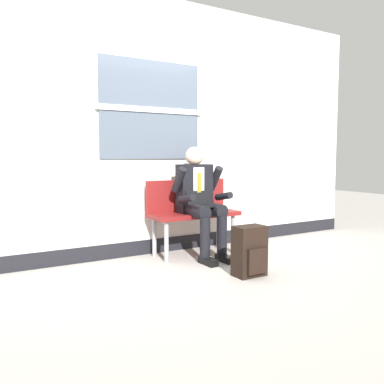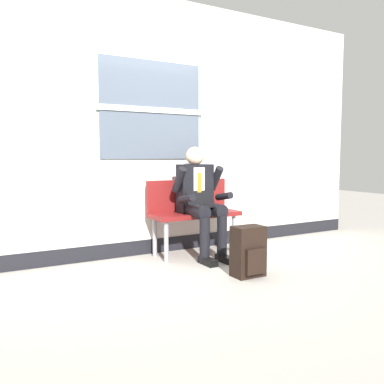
{
  "view_description": "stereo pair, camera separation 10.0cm",
  "coord_description": "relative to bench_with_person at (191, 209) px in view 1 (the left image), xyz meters",
  "views": [
    {
      "loc": [
        -2.1,
        -3.73,
        1.14
      ],
      "look_at": [
        0.15,
        0.04,
        0.75
      ],
      "focal_mm": 37.97,
      "sensor_mm": 36.0,
      "label": 1
    },
    {
      "loc": [
        -2.01,
        -3.78,
        1.14
      ],
      "look_at": [
        0.15,
        0.04,
        0.75
      ],
      "focal_mm": 37.97,
      "sensor_mm": 36.0,
      "label": 2
    }
  ],
  "objects": [
    {
      "name": "station_wall",
      "position": [
        -0.3,
        0.28,
        0.94
      ],
      "size": [
        6.07,
        0.16,
        2.95
      ],
      "color": "beige",
      "rests_on": "ground"
    },
    {
      "name": "backpack",
      "position": [
        0.01,
        -1.07,
        -0.28
      ],
      "size": [
        0.3,
        0.23,
        0.48
      ],
      "color": "black",
      "rests_on": "ground"
    },
    {
      "name": "bench_with_person",
      "position": [
        0.0,
        0.0,
        0.0
      ],
      "size": [
        1.04,
        0.42,
        0.86
      ],
      "color": "maroon",
      "rests_on": "ground"
    },
    {
      "name": "ground_plane",
      "position": [
        -0.3,
        -0.31,
        -0.52
      ],
      "size": [
        18.0,
        18.0,
        0.0
      ],
      "primitive_type": "plane",
      "color": "#9E9991"
    },
    {
      "name": "person_seated",
      "position": [
        0.0,
        -0.19,
        0.15
      ],
      "size": [
        0.57,
        0.7,
        1.24
      ],
      "color": "black",
      "rests_on": "ground"
    }
  ]
}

